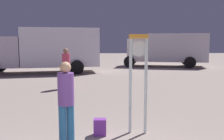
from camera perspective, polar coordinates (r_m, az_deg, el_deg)
name	(u,v)px	position (r m, az deg, el deg)	size (l,w,h in m)	color
standing_clock	(138,75)	(5.75, 6.03, -1.05)	(0.44, 0.14, 2.31)	white
person_near_clock	(66,99)	(5.25, -10.48, -6.48)	(0.33, 0.33, 1.74)	teal
backpack	(100,127)	(5.86, -2.79, -12.94)	(0.29, 0.24, 0.38)	purple
person_distant	(66,66)	(11.44, -10.46, 0.89)	(0.35, 0.35, 1.82)	#B93365
box_truck_near	(49,48)	(17.34, -14.19, 4.80)	(7.43, 3.65, 3.00)	white
box_truck_far	(168,48)	(21.50, 12.71, 4.88)	(7.02, 3.73, 2.75)	silver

